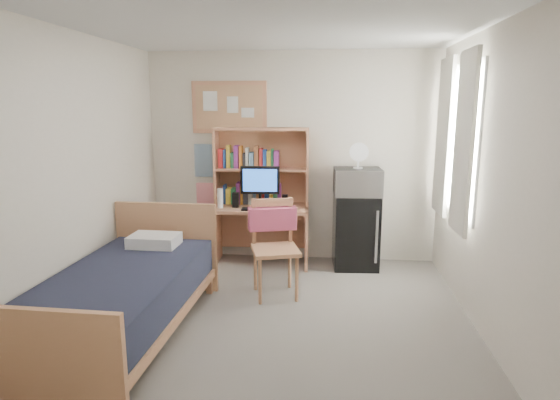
# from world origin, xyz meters

# --- Properties ---
(floor) EXTENTS (3.60, 4.20, 0.02)m
(floor) POSITION_xyz_m (0.00, 0.00, -0.01)
(floor) COLOR gray
(floor) RESTS_ON ground
(ceiling) EXTENTS (3.60, 4.20, 0.02)m
(ceiling) POSITION_xyz_m (0.00, 0.00, 2.60)
(ceiling) COLOR silver
(ceiling) RESTS_ON wall_back
(wall_back) EXTENTS (3.60, 0.04, 2.60)m
(wall_back) POSITION_xyz_m (0.00, 2.10, 1.30)
(wall_back) COLOR silver
(wall_back) RESTS_ON floor
(wall_front) EXTENTS (3.60, 0.04, 2.60)m
(wall_front) POSITION_xyz_m (0.00, -2.10, 1.30)
(wall_front) COLOR silver
(wall_front) RESTS_ON floor
(wall_left) EXTENTS (0.04, 4.20, 2.60)m
(wall_left) POSITION_xyz_m (-1.80, 0.00, 1.30)
(wall_left) COLOR silver
(wall_left) RESTS_ON floor
(wall_right) EXTENTS (0.04, 4.20, 2.60)m
(wall_right) POSITION_xyz_m (1.80, 0.00, 1.30)
(wall_right) COLOR silver
(wall_right) RESTS_ON floor
(window_unit) EXTENTS (0.10, 1.40, 1.70)m
(window_unit) POSITION_xyz_m (1.75, 1.20, 1.60)
(window_unit) COLOR white
(window_unit) RESTS_ON wall_right
(curtain_left) EXTENTS (0.04, 0.55, 1.70)m
(curtain_left) POSITION_xyz_m (1.72, 0.80, 1.60)
(curtain_left) COLOR white
(curtain_left) RESTS_ON wall_right
(curtain_right) EXTENTS (0.04, 0.55, 1.70)m
(curtain_right) POSITION_xyz_m (1.72, 1.60, 1.60)
(curtain_right) COLOR white
(curtain_right) RESTS_ON wall_right
(bulletin_board) EXTENTS (0.94, 0.03, 0.64)m
(bulletin_board) POSITION_xyz_m (-0.78, 2.08, 1.92)
(bulletin_board) COLOR tan
(bulletin_board) RESTS_ON wall_back
(poster_wave) EXTENTS (0.30, 0.01, 0.42)m
(poster_wave) POSITION_xyz_m (-1.10, 2.09, 1.25)
(poster_wave) COLOR #245D92
(poster_wave) RESTS_ON wall_back
(poster_japan) EXTENTS (0.28, 0.01, 0.36)m
(poster_japan) POSITION_xyz_m (-1.10, 2.09, 0.78)
(poster_japan) COLOR #E32844
(poster_japan) RESTS_ON wall_back
(desk) EXTENTS (1.19, 0.63, 0.73)m
(desk) POSITION_xyz_m (-0.35, 1.79, 0.36)
(desk) COLOR tan
(desk) RESTS_ON floor
(desk_chair) EXTENTS (0.62, 0.62, 1.00)m
(desk_chair) POSITION_xyz_m (-0.06, 0.81, 0.50)
(desk_chair) COLOR tan
(desk_chair) RESTS_ON floor
(mini_fridge) EXTENTS (0.56, 0.56, 0.90)m
(mini_fridge) POSITION_xyz_m (0.81, 1.82, 0.45)
(mini_fridge) COLOR black
(mini_fridge) RESTS_ON floor
(bed) EXTENTS (1.10, 2.12, 0.58)m
(bed) POSITION_xyz_m (-1.26, -0.19, 0.29)
(bed) COLOR #1A1D2F
(bed) RESTS_ON floor
(hutch) EXTENTS (1.17, 0.35, 0.95)m
(hutch) POSITION_xyz_m (-0.36, 1.94, 1.20)
(hutch) COLOR tan
(hutch) RESTS_ON desk
(monitor) EXTENTS (0.47, 0.06, 0.50)m
(monitor) POSITION_xyz_m (-0.35, 1.73, 0.98)
(monitor) COLOR black
(monitor) RESTS_ON desk
(keyboard) EXTENTS (0.42, 0.15, 0.02)m
(keyboard) POSITION_xyz_m (-0.34, 1.59, 0.74)
(keyboard) COLOR black
(keyboard) RESTS_ON desk
(speaker_left) EXTENTS (0.08, 0.08, 0.18)m
(speaker_left) POSITION_xyz_m (-0.65, 1.71, 0.82)
(speaker_left) COLOR black
(speaker_left) RESTS_ON desk
(speaker_right) EXTENTS (0.07, 0.07, 0.16)m
(speaker_right) POSITION_xyz_m (-0.05, 1.74, 0.81)
(speaker_right) COLOR black
(speaker_right) RESTS_ON desk
(water_bottle) EXTENTS (0.07, 0.07, 0.24)m
(water_bottle) POSITION_xyz_m (-0.83, 1.67, 0.85)
(water_bottle) COLOR white
(water_bottle) RESTS_ON desk
(hoodie) EXTENTS (0.52, 0.28, 0.24)m
(hoodie) POSITION_xyz_m (-0.11, 1.00, 0.78)
(hoodie) COLOR #D04F72
(hoodie) RESTS_ON desk_chair
(microwave) EXTENTS (0.57, 0.45, 0.32)m
(microwave) POSITION_xyz_m (0.81, 1.80, 1.06)
(microwave) COLOR #B5B5BA
(microwave) RESTS_ON mini_fridge
(desk_fan) EXTENTS (0.23, 0.23, 0.27)m
(desk_fan) POSITION_xyz_m (0.81, 1.80, 1.35)
(desk_fan) COLOR white
(desk_fan) RESTS_ON microwave
(pillow) EXTENTS (0.48, 0.34, 0.11)m
(pillow) POSITION_xyz_m (-1.24, 0.56, 0.63)
(pillow) COLOR white
(pillow) RESTS_ON bed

